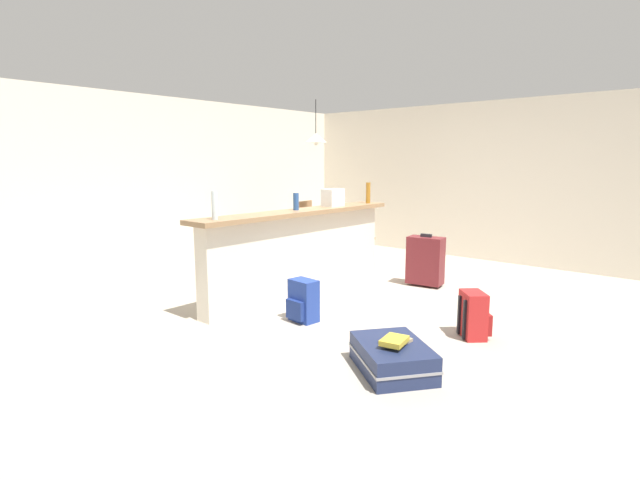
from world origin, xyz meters
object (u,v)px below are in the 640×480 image
Objects in this scene: pendant_lamp at (316,138)px; backpack_blue at (303,301)px; book_stack at (395,341)px; dining_chair_far_side at (300,226)px; bottle_blue at (296,202)px; dining_table at (323,221)px; grocery_bag at (333,197)px; backpack_red at (474,316)px; bottle_amber at (368,193)px; dining_chair_near_partition at (352,233)px; bottle_clear at (215,205)px; suitcase_upright_maroon at (425,260)px; suitcase_flat_navy at (392,357)px.

pendant_lamp is 3.44m from backpack_blue.
backpack_blue is at bearing 71.69° from book_stack.
dining_chair_far_side reaches higher than backpack_blue.
bottle_blue is 0.18× the size of dining_table.
grocery_bag is at bearing -130.49° from pendant_lamp.
dining_table is 3.70m from backpack_red.
bottle_blue reaches higher than dining_chair_far_side.
backpack_red is at bearing -117.82° from dining_table.
bottle_amber is 0.66m from grocery_bag.
dining_chair_far_side is 1.35× the size of pendant_lamp.
dining_chair_near_partition is 2.93× the size of book_stack.
dining_chair_near_partition and dining_chair_far_side have the same top height.
dining_table is 3.46× the size of book_stack.
bottle_amber is 0.67× the size of backpack_red.
pendant_lamp is (2.85, 1.20, 0.78)m from bottle_clear.
bottle_clear reaches higher than bottle_blue.
bottle_clear is at bearing -157.17° from pendant_lamp.
book_stack is (-2.83, -3.12, -0.39)m from dining_table.
pendant_lamp is at bearing 63.72° from backpack_red.
bottle_clear is 1.28m from backpack_blue.
grocery_bag reaches higher than dining_table.
pendant_lamp is 1.64× the size of backpack_blue.
suitcase_upright_maroon is at bearing -98.90° from dining_chair_far_side.
bottle_amber is at bearing 93.36° from suitcase_upright_maroon.
backpack_blue is 1.62m from backpack_red.
grocery_bag is 1.78m from backpack_blue.
bottle_blue is 2.51m from book_stack.
dining_chair_near_partition is (2.92, 0.53, -0.64)m from bottle_clear.
backpack_red is (-1.72, -2.67, -0.31)m from dining_chair_near_partition.
bottle_amber is 1.20m from suitcase_upright_maroon.
grocery_bag is 2.88m from suitcase_flat_navy.
backpack_red is (-1.38, -1.25, -0.13)m from suitcase_upright_maroon.
dining_chair_near_partition is at bearing -93.17° from dining_chair_far_side.
dining_table reaches higher than suitcase_flat_navy.
backpack_blue is (-2.00, -0.65, -0.95)m from bottle_amber.
pendant_lamp is (-0.13, -0.47, 1.41)m from dining_chair_far_side.
bottle_amber is 0.32× the size of suitcase_flat_navy.
backpack_blue is at bearing -141.15° from pendant_lamp.
pendant_lamp reaches higher than suitcase_upright_maroon.
dining_chair_far_side is (0.45, 1.70, -0.64)m from bottle_amber.
dining_chair_far_side is (1.78, 1.61, -0.60)m from bottle_blue.
backpack_red reaches higher than suitcase_flat_navy.
dining_chair_far_side is at bearing 64.98° from backpack_red.
bottle_clear reaches higher than grocery_bag.
suitcase_flat_navy is (-1.10, -2.04, -1.00)m from bottle_blue.
suitcase_upright_maroon is at bearing 23.84° from suitcase_flat_navy.
bottle_clear is at bearing -150.70° from dining_chair_far_side.
bottle_blue is 0.71× the size of bottle_amber.
backpack_blue is at bearing -51.62° from bottle_clear.
pendant_lamp is 0.80× the size of suitcase_flat_navy.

